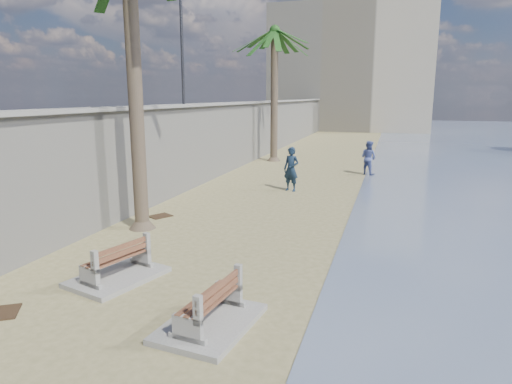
{
  "coord_description": "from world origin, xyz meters",
  "views": [
    {
      "loc": [
        3.23,
        -5.42,
        3.94
      ],
      "look_at": [
        -0.5,
        7.0,
        1.2
      ],
      "focal_mm": 32.0,
      "sensor_mm": 36.0,
      "label": 1
    }
  ],
  "objects_px": {
    "palm_back": "(275,32)",
    "person_b": "(368,156)",
    "bench_far": "(117,264)",
    "person_a": "(291,166)",
    "bench_near": "(210,307)"
  },
  "relations": [
    {
      "from": "bench_near",
      "to": "palm_back",
      "type": "height_order",
      "value": "palm_back"
    },
    {
      "from": "person_a",
      "to": "person_b",
      "type": "bearing_deg",
      "value": 78.13
    },
    {
      "from": "bench_far",
      "to": "person_a",
      "type": "height_order",
      "value": "person_a"
    },
    {
      "from": "bench_near",
      "to": "person_a",
      "type": "bearing_deg",
      "value": 95.6
    },
    {
      "from": "bench_far",
      "to": "person_a",
      "type": "relative_size",
      "value": 1.06
    },
    {
      "from": "bench_far",
      "to": "palm_back",
      "type": "relative_size",
      "value": 0.26
    },
    {
      "from": "bench_near",
      "to": "person_b",
      "type": "xyz_separation_m",
      "value": [
        1.72,
        16.94,
        0.59
      ]
    },
    {
      "from": "person_b",
      "to": "bench_far",
      "type": "bearing_deg",
      "value": 105.5
    },
    {
      "from": "palm_back",
      "to": "person_b",
      "type": "xyz_separation_m",
      "value": [
        5.85,
        -3.42,
        -6.62
      ]
    },
    {
      "from": "person_a",
      "to": "person_b",
      "type": "distance_m",
      "value": 5.93
    },
    {
      "from": "palm_back",
      "to": "person_a",
      "type": "bearing_deg",
      "value": -70.91
    },
    {
      "from": "palm_back",
      "to": "person_b",
      "type": "bearing_deg",
      "value": -30.28
    },
    {
      "from": "bench_far",
      "to": "palm_back",
      "type": "bearing_deg",
      "value": 94.2
    },
    {
      "from": "bench_far",
      "to": "person_b",
      "type": "xyz_separation_m",
      "value": [
        4.46,
        15.59,
        0.59
      ]
    },
    {
      "from": "palm_back",
      "to": "person_a",
      "type": "distance_m",
      "value": 11.18
    }
  ]
}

